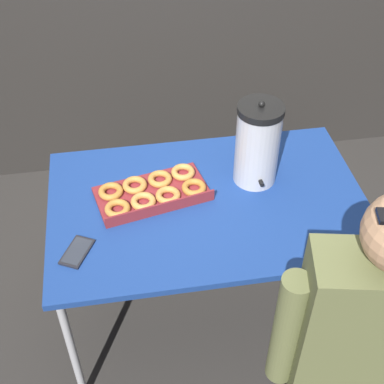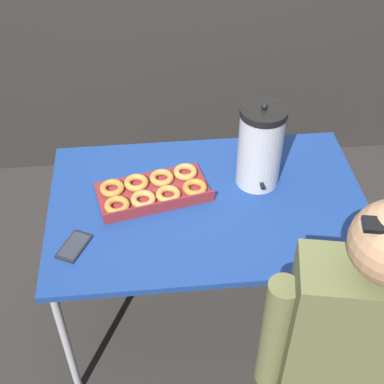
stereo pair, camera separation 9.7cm
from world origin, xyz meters
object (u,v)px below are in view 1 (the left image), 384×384
object	(u,v)px
cell_phone	(77,252)
donut_box	(152,192)
coffee_urn	(257,144)
person_seated	(357,354)

from	to	relation	value
cell_phone	donut_box	bearing A→B (deg)	68.02
donut_box	cell_phone	size ratio (longest dim) A/B	2.99
coffee_urn	cell_phone	size ratio (longest dim) A/B	2.34
cell_phone	person_seated	bearing A→B (deg)	-2.74
donut_box	person_seated	size ratio (longest dim) A/B	0.37
coffee_urn	cell_phone	bearing A→B (deg)	-157.66
cell_phone	person_seated	world-z (taller)	person_seated
donut_box	cell_phone	world-z (taller)	donut_box
person_seated	cell_phone	bearing A→B (deg)	-18.40
donut_box	person_seated	xyz separation A→B (m)	(0.58, -0.77, -0.10)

